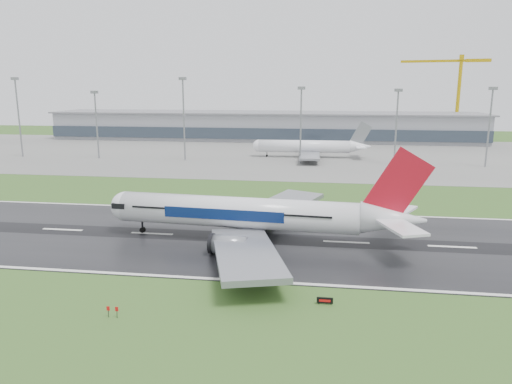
# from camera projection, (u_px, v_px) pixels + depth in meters

# --- Properties ---
(ground) EXTENTS (520.00, 520.00, 0.00)m
(ground) POSITION_uv_depth(u_px,v_px,m) (152.00, 234.00, 100.31)
(ground) COLOR #2D511E
(ground) RESTS_ON ground
(runway) EXTENTS (400.00, 45.00, 0.10)m
(runway) POSITION_uv_depth(u_px,v_px,m) (152.00, 234.00, 100.30)
(runway) COLOR black
(runway) RESTS_ON ground
(apron) EXTENTS (400.00, 130.00, 0.08)m
(apron) POSITION_uv_depth(u_px,v_px,m) (247.00, 153.00, 221.14)
(apron) COLOR slate
(apron) RESTS_ON ground
(terminal) EXTENTS (240.00, 36.00, 15.00)m
(terminal) POSITION_uv_depth(u_px,v_px,m) (264.00, 126.00, 277.54)
(terminal) COLOR gray
(terminal) RESTS_ON ground
(main_airliner) EXTENTS (67.16, 64.39, 18.61)m
(main_airliner) POSITION_uv_depth(u_px,v_px,m) (259.00, 195.00, 93.88)
(main_airliner) COLOR silver
(main_airliner) RESTS_ON runway
(parked_airliner) EXTENTS (52.73, 49.26, 15.12)m
(parked_airliner) POSITION_uv_depth(u_px,v_px,m) (309.00, 140.00, 206.71)
(parked_airliner) COLOR white
(parked_airliner) RESTS_ON apron
(tower_crane) EXTENTS (47.66, 11.92, 47.20)m
(tower_crane) POSITION_uv_depth(u_px,v_px,m) (458.00, 98.00, 273.40)
(tower_crane) COLOR #BC9407
(tower_crane) RESTS_ON ground
(runway_sign) EXTENTS (2.30, 0.73, 1.04)m
(runway_sign) POSITION_uv_depth(u_px,v_px,m) (325.00, 301.00, 67.82)
(runway_sign) COLOR black
(runway_sign) RESTS_ON ground
(floodmast_0) EXTENTS (0.64, 0.64, 32.77)m
(floodmast_0) POSITION_uv_depth(u_px,v_px,m) (19.00, 119.00, 206.66)
(floodmast_0) COLOR gray
(floodmast_0) RESTS_ON ground
(floodmast_1) EXTENTS (0.64, 0.64, 27.22)m
(floodmast_1) POSITION_uv_depth(u_px,v_px,m) (97.00, 127.00, 202.37)
(floodmast_1) COLOR gray
(floodmast_1) RESTS_ON ground
(floodmast_2) EXTENTS (0.64, 0.64, 32.63)m
(floodmast_2) POSITION_uv_depth(u_px,v_px,m) (184.00, 121.00, 196.53)
(floodmast_2) COLOR gray
(floodmast_2) RESTS_ON ground
(floodmast_3) EXTENTS (0.64, 0.64, 28.91)m
(floodmast_3) POSITION_uv_depth(u_px,v_px,m) (301.00, 127.00, 190.33)
(floodmast_3) COLOR gray
(floodmast_3) RESTS_ON ground
(floodmast_4) EXTENTS (0.64, 0.64, 28.14)m
(floodmast_4) POSITION_uv_depth(u_px,v_px,m) (396.00, 129.00, 185.33)
(floodmast_4) COLOR gray
(floodmast_4) RESTS_ON ground
(floodmast_5) EXTENTS (0.64, 0.64, 28.84)m
(floodmast_5) POSITION_uv_depth(u_px,v_px,m) (489.00, 129.00, 180.57)
(floodmast_5) COLOR gray
(floodmast_5) RESTS_ON ground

